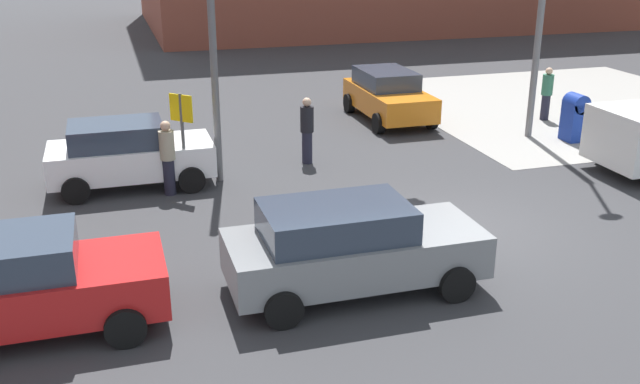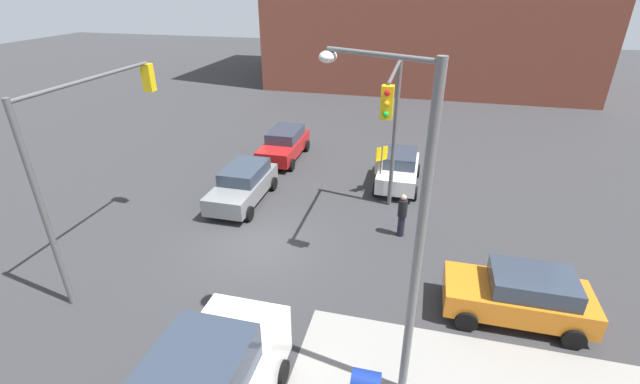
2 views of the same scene
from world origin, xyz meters
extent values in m
plane|color=#333335|center=(0.00, 0.00, 0.00)|extent=(120.00, 120.00, 0.00)
cylinder|color=#59595B|center=(-4.50, 4.50, 3.25)|extent=(0.18, 0.18, 6.50)
cylinder|color=#59595B|center=(-2.18, 4.50, 6.38)|extent=(4.64, 0.12, 0.12)
cube|color=yellow|center=(0.14, 4.50, 5.85)|extent=(0.32, 0.36, 1.00)
sphere|color=red|center=(0.32, 4.50, 6.17)|extent=(0.18, 0.18, 0.18)
sphere|color=orange|center=(0.32, 4.50, 5.85)|extent=(0.18, 0.18, 0.18)
sphere|color=green|center=(0.32, 4.50, 5.53)|extent=(0.18, 0.18, 0.18)
cylinder|color=#59595B|center=(4.50, -4.50, 3.25)|extent=(0.18, 0.18, 6.50)
cylinder|color=#59595B|center=(1.61, -4.50, 6.38)|extent=(5.78, 0.12, 0.12)
cube|color=yellow|center=(-1.28, -4.50, 5.85)|extent=(0.32, 0.36, 1.00)
sphere|color=red|center=(-1.46, -4.50, 6.17)|extent=(0.18, 0.18, 0.18)
sphere|color=orange|center=(-1.46, -4.50, 5.85)|extent=(0.18, 0.18, 0.18)
sphere|color=green|center=(-1.46, -4.50, 5.53)|extent=(0.18, 0.18, 0.18)
cylinder|color=slate|center=(5.20, 5.80, 4.00)|extent=(0.20, 0.20, 8.00)
cylinder|color=slate|center=(4.70, 4.71, 7.90)|extent=(1.10, 2.22, 0.10)
ellipsoid|color=silver|center=(4.20, 3.62, 7.75)|extent=(0.56, 0.36, 0.24)
cylinder|color=#4C4C4C|center=(-5.40, 3.94, 1.20)|extent=(0.08, 0.08, 2.40)
cube|color=yellow|center=(-5.40, 3.94, 2.05)|extent=(0.48, 0.48, 0.64)
cylinder|color=navy|center=(6.20, 5.00, 1.15)|extent=(0.56, 0.64, 0.56)
cube|color=slate|center=(-3.15, -1.97, 0.70)|extent=(4.45, 1.80, 0.75)
cube|color=#2D3847|center=(-3.50, -1.97, 1.35)|extent=(2.49, 1.58, 0.55)
cylinder|color=black|center=(-1.63, -1.07, 0.32)|extent=(0.64, 0.22, 0.64)
cylinder|color=black|center=(-1.63, -2.87, 0.32)|extent=(0.64, 0.22, 0.64)
cylinder|color=black|center=(-4.66, -1.07, 0.32)|extent=(0.64, 0.22, 0.64)
cylinder|color=black|center=(-4.66, -2.87, 0.32)|extent=(0.64, 0.22, 0.64)
cube|color=#B21919|center=(-8.57, -1.82, 0.70)|extent=(4.39, 1.80, 0.75)
cube|color=#2D3847|center=(-8.92, -1.82, 1.35)|extent=(2.46, 1.58, 0.55)
cylinder|color=black|center=(-7.08, -0.92, 0.32)|extent=(0.64, 0.22, 0.64)
cylinder|color=black|center=(-7.08, -2.72, 0.32)|extent=(0.64, 0.22, 0.64)
cylinder|color=black|center=(-10.06, -0.92, 0.32)|extent=(0.64, 0.22, 0.64)
cylinder|color=black|center=(-10.06, -2.72, 0.32)|extent=(0.64, 0.22, 0.64)
cube|color=white|center=(-6.61, 4.68, 0.70)|extent=(3.90, 1.80, 0.75)
cube|color=#2D3847|center=(-6.92, 4.68, 1.35)|extent=(2.19, 1.58, 0.55)
cylinder|color=black|center=(-5.28, 5.58, 0.32)|extent=(0.64, 0.22, 0.64)
cylinder|color=black|center=(-5.28, 3.78, 0.32)|extent=(0.64, 0.22, 0.64)
cylinder|color=black|center=(-7.93, 5.58, 0.32)|extent=(0.64, 0.22, 0.64)
cylinder|color=black|center=(-7.93, 3.78, 0.32)|extent=(0.64, 0.22, 0.64)
cube|color=orange|center=(1.82, 8.84, 0.70)|extent=(1.80, 4.13, 0.75)
cube|color=#2D3847|center=(1.82, 9.17, 1.35)|extent=(1.58, 2.31, 0.55)
cylinder|color=black|center=(2.72, 7.43, 0.32)|extent=(0.22, 0.64, 0.64)
cylinder|color=black|center=(0.92, 7.43, 0.32)|extent=(0.22, 0.64, 0.64)
cylinder|color=black|center=(2.72, 10.24, 0.32)|extent=(0.22, 0.64, 0.64)
cylinder|color=black|center=(0.92, 10.24, 0.32)|extent=(0.22, 0.64, 0.64)
cylinder|color=black|center=(5.72, 0.75, 0.32)|extent=(0.64, 0.22, 0.64)
cylinder|color=black|center=(5.72, 2.85, 0.32)|extent=(0.64, 0.22, 0.64)
cylinder|color=black|center=(-2.00, 5.20, 1.22)|extent=(0.36, 0.36, 0.69)
sphere|color=tan|center=(-2.00, 5.20, 1.68)|extent=(0.24, 0.24, 0.24)
cylinder|color=#1E1E2D|center=(-2.00, 5.20, 0.44)|extent=(0.28, 0.28, 0.87)
cylinder|color=#9E937A|center=(-5.80, 3.80, 1.22)|extent=(0.36, 0.36, 0.69)
sphere|color=tan|center=(-5.80, 3.80, 1.69)|extent=(0.24, 0.24, 0.24)
cylinder|color=#1E1E2D|center=(-5.80, 3.80, 0.44)|extent=(0.28, 0.28, 0.88)
camera|label=1|loc=(-6.95, -12.55, 5.99)|focal=40.00mm
camera|label=2|loc=(12.79, 5.60, 9.14)|focal=24.00mm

